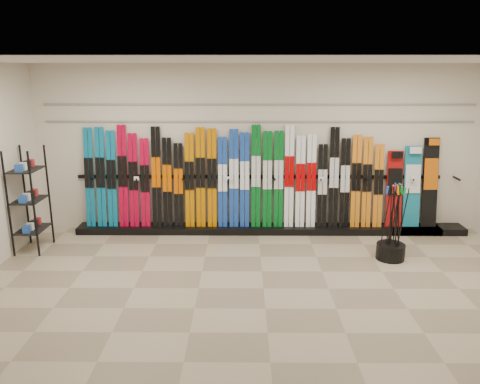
{
  "coord_description": "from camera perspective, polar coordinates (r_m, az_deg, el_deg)",
  "views": [
    {
      "loc": [
        -0.28,
        -5.84,
        2.91
      ],
      "look_at": [
        -0.33,
        1.0,
        1.1
      ],
      "focal_mm": 35.0,
      "sensor_mm": 36.0,
      "label": 1
    }
  ],
  "objects": [
    {
      "name": "floor",
      "position": [
        6.53,
        2.89,
        -11.66
      ],
      "size": [
        8.0,
        8.0,
        0.0
      ],
      "primitive_type": "plane",
      "color": "gray",
      "rests_on": "ground"
    },
    {
      "name": "back_wall",
      "position": [
        8.46,
        2.3,
        5.22
      ],
      "size": [
        8.0,
        0.0,
        8.0
      ],
      "primitive_type": "plane",
      "rotation": [
        1.57,
        0.0,
        0.0
      ],
      "color": "beige",
      "rests_on": "floor"
    },
    {
      "name": "ceiling",
      "position": [
        5.85,
        3.28,
        15.68
      ],
      "size": [
        8.0,
        8.0,
        0.0
      ],
      "primitive_type": "plane",
      "rotation": [
        3.14,
        0.0,
        0.0
      ],
      "color": "silver",
      "rests_on": "back_wall"
    },
    {
      "name": "ski_rack_base",
      "position": [
        8.62,
        3.75,
        -4.52
      ],
      "size": [
        8.0,
        0.4,
        0.12
      ],
      "primitive_type": "cube",
      "color": "black",
      "rests_on": "floor"
    },
    {
      "name": "skis",
      "position": [
        8.4,
        -0.99,
        1.46
      ],
      "size": [
        5.37,
        0.23,
        1.83
      ],
      "color": "#096A92",
      "rests_on": "ski_rack_base"
    },
    {
      "name": "snowboards",
      "position": [
        8.99,
        20.33,
        0.69
      ],
      "size": [
        0.92,
        0.25,
        1.6
      ],
      "color": "#990C0C",
      "rests_on": "ski_rack_base"
    },
    {
      "name": "accessory_rack",
      "position": [
        8.31,
        -24.3,
        -0.88
      ],
      "size": [
        0.4,
        0.6,
        1.7
      ],
      "primitive_type": "cube",
      "color": "black",
      "rests_on": "floor"
    },
    {
      "name": "pole_bin",
      "position": [
        7.78,
        17.86,
        -6.91
      ],
      "size": [
        0.44,
        0.44,
        0.25
      ],
      "primitive_type": "cylinder",
      "color": "black",
      "rests_on": "floor"
    },
    {
      "name": "ski_poles",
      "position": [
        7.63,
        18.27,
        -3.51
      ],
      "size": [
        0.37,
        0.32,
        1.18
      ],
      "color": "black",
      "rests_on": "pole_bin"
    },
    {
      "name": "slatwall_rail_0",
      "position": [
        8.38,
        2.34,
        8.57
      ],
      "size": [
        7.6,
        0.02,
        0.03
      ],
      "primitive_type": "cube",
      "color": "gray",
      "rests_on": "back_wall"
    },
    {
      "name": "slatwall_rail_1",
      "position": [
        8.35,
        2.36,
        10.62
      ],
      "size": [
        7.6,
        0.02,
        0.03
      ],
      "primitive_type": "cube",
      "color": "gray",
      "rests_on": "back_wall"
    }
  ]
}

